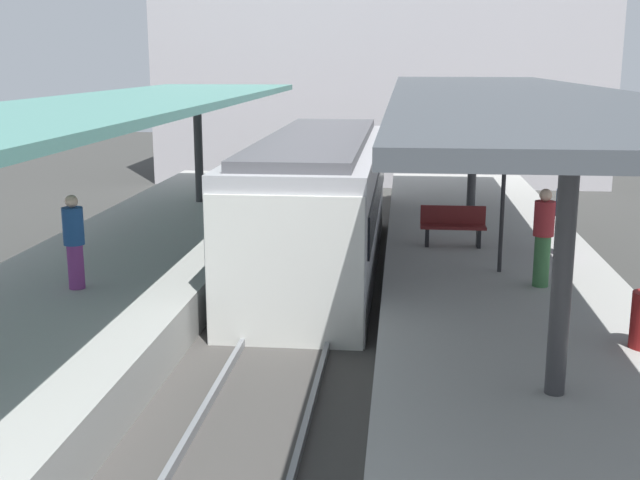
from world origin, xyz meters
TOP-DOWN VIEW (x-y plane):
  - ground_plane at (0.00, 0.00)m, footprint 80.00×80.00m
  - platform_left at (-3.80, 0.00)m, footprint 4.40×28.00m
  - platform_right at (3.80, 0.00)m, footprint 4.40×28.00m
  - track_ballast at (0.00, 0.00)m, footprint 3.20×28.00m
  - rail_near_side at (-0.72, 0.00)m, footprint 0.08×28.00m
  - rail_far_side at (0.72, 0.00)m, footprint 0.08×28.00m
  - commuter_train at (0.00, 3.59)m, footprint 2.78×10.38m
  - canopy_left at (-3.80, 1.40)m, footprint 4.18×21.00m
  - canopy_right at (3.80, 1.40)m, footprint 4.18×21.00m
  - platform_bench at (3.02, 2.89)m, footprint 1.40×0.41m
  - platform_sign at (3.79, 0.79)m, footprint 0.90×0.08m
  - passenger_near_bench at (-3.77, -1.14)m, footprint 0.36×0.36m
  - passenger_mid_platform at (5.23, 2.30)m, footprint 0.36×0.36m
  - passenger_far_end at (4.40, -0.14)m, footprint 0.36×0.36m
  - station_building_backdrop at (0.91, 20.00)m, footprint 18.00×6.00m

SIDE VIEW (x-z plane):
  - ground_plane at x=0.00m, z-range 0.00..0.00m
  - track_ballast at x=0.00m, z-range 0.00..0.20m
  - rail_near_side at x=-0.72m, z-range 0.20..0.34m
  - rail_far_side at x=0.72m, z-range 0.20..0.34m
  - platform_left at x=-3.80m, z-range 0.00..1.00m
  - platform_right at x=3.80m, z-range 0.00..1.00m
  - platform_bench at x=3.02m, z-range 1.03..1.89m
  - commuter_train at x=0.00m, z-range 0.18..3.28m
  - passenger_mid_platform at x=5.23m, z-range 1.03..2.62m
  - passenger_near_bench at x=-3.77m, z-range 1.03..2.70m
  - passenger_far_end at x=4.40m, z-range 1.04..2.79m
  - platform_sign at x=3.79m, z-range 1.52..3.73m
  - canopy_left at x=-3.80m, z-range 2.46..5.61m
  - canopy_right at x=3.80m, z-range 2.58..5.99m
  - station_building_backdrop at x=0.91m, z-range 0.00..11.00m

